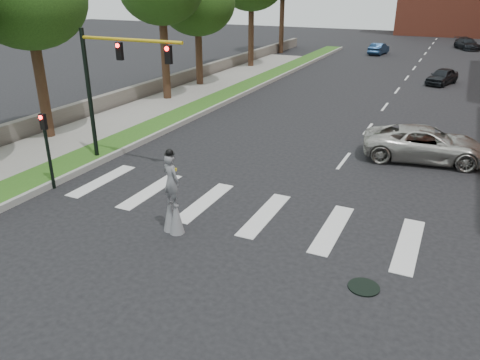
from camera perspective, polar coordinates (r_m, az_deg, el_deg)
ground_plane at (r=16.35m, az=5.88°, el=-6.57°), size 160.00×160.00×0.00m
grass_median at (r=37.98m, az=-0.33°, el=10.88°), size 2.00×60.00×0.25m
median_curb at (r=37.55m, az=1.14°, el=10.76°), size 0.20×60.00×0.28m
sidewalk_left at (r=31.27m, az=-13.41°, el=7.57°), size 4.00×60.00×0.18m
stone_wall at (r=42.20m, az=-6.05°, el=12.55°), size 0.50×56.00×1.10m
manhole at (r=14.09m, az=14.85°, el=-12.50°), size 0.90×0.90×0.04m
traffic_signal at (r=22.19m, az=-15.79°, el=12.03°), size 5.30×0.23×6.20m
secondary_signal at (r=20.64m, az=-22.47°, el=4.03°), size 0.25×0.21×3.23m
stilt_performer at (r=16.05m, az=-8.26°, el=-2.33°), size 0.83×0.61×3.04m
suv_crossing at (r=24.44m, az=21.73°, el=4.11°), size 6.22×3.54×1.64m
car_near at (r=44.38m, az=23.43°, el=11.51°), size 2.77×4.26×1.35m
car_mid at (r=61.43m, az=16.55°, el=15.10°), size 1.99×4.28×1.36m
car_far at (r=70.32m, az=25.94°, el=14.71°), size 3.73×5.32×1.43m
tree_1 at (r=27.08m, az=-24.48°, el=19.36°), size 5.84×5.84×9.77m
tree_3 at (r=39.73m, az=-5.23°, el=20.68°), size 6.03×6.03×9.16m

